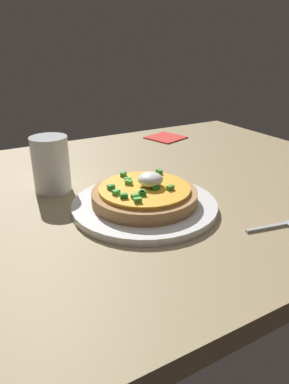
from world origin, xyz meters
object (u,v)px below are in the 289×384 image
(cup_near, at_px, (51,167))
(fork, at_px, (278,226))
(plate, at_px, (145,205))
(pizza, at_px, (145,194))
(napkin, at_px, (166,138))

(cup_near, xyz_separation_m, fork, (0.28, -0.34, -0.05))
(plate, height_order, cup_near, cup_near)
(cup_near, relative_size, fork, 1.09)
(pizza, bearing_deg, fork, -46.84)
(plate, bearing_deg, napkin, 52.73)
(plate, relative_size, fork, 2.57)
(cup_near, distance_m, fork, 0.44)
(fork, bearing_deg, plate, 144.59)
(pizza, xyz_separation_m, cup_near, (-0.12, 0.17, 0.02))
(napkin, bearing_deg, fork, -104.13)
(pizza, distance_m, fork, 0.24)
(pizza, relative_size, fork, 1.86)
(plate, distance_m, pizza, 0.02)
(pizza, height_order, napkin, pizza)
(plate, relative_size, pizza, 1.38)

